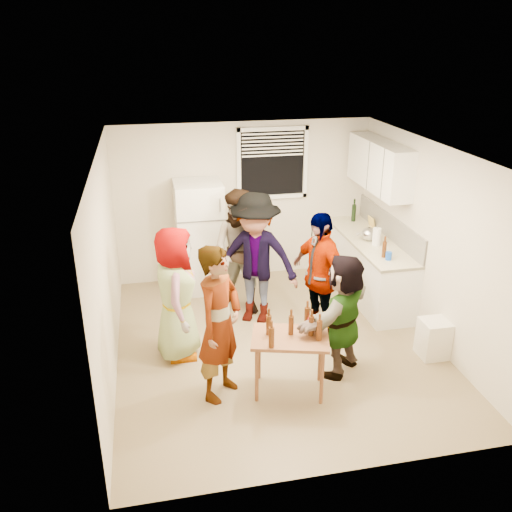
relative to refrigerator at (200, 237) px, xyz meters
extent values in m
cube|color=white|center=(0.00, 0.00, 0.00)|extent=(0.70, 0.70, 1.70)
cube|color=white|center=(2.45, -0.73, -0.42)|extent=(0.60, 2.20, 0.86)
cube|color=beige|center=(2.45, -0.73, 0.03)|extent=(0.64, 2.22, 0.04)
cube|color=#A7A29A|center=(2.74, -0.73, 0.23)|extent=(0.03, 2.20, 0.36)
cube|color=white|center=(2.58, -0.53, 1.10)|extent=(0.34, 1.60, 0.70)
cylinder|color=white|center=(2.43, -0.98, 0.05)|extent=(0.12, 0.12, 0.26)
cylinder|color=black|center=(2.50, 0.10, 0.05)|extent=(0.07, 0.07, 0.27)
cylinder|color=#47230C|center=(2.35, -1.42, 0.05)|extent=(0.06, 0.06, 0.22)
cylinder|color=blue|center=(2.38, -1.52, 0.05)|extent=(0.08, 0.08, 0.11)
cube|color=#E8C155|center=(2.67, -0.23, 0.13)|extent=(0.02, 0.19, 0.16)
cube|color=silver|center=(2.58, -2.52, -0.60)|extent=(0.33, 0.33, 0.48)
cylinder|color=#47230C|center=(0.68, -2.79, -0.15)|extent=(0.06, 0.06, 0.22)
cylinder|color=#B1121A|center=(0.94, -2.71, -0.15)|extent=(0.09, 0.09, 0.12)
imported|color=#969696|center=(-0.49, -1.85, -0.85)|extent=(1.74, 0.94, 0.53)
imported|color=#141933|center=(-0.09, -2.73, -0.85)|extent=(1.76, 1.63, 0.42)
imported|color=brown|center=(0.49, -0.86, -0.85)|extent=(1.72, 1.97, 0.68)
imported|color=#414146|center=(0.62, -1.17, -0.85)|extent=(1.87, 2.17, 0.68)
imported|color=black|center=(1.34, -1.71, -0.85)|extent=(1.95, 1.55, 0.42)
imported|color=#ED965D|center=(1.35, -2.57, -0.85)|extent=(2.01, 2.02, 0.44)
camera|label=1|loc=(-0.73, -7.71, 2.89)|focal=38.00mm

